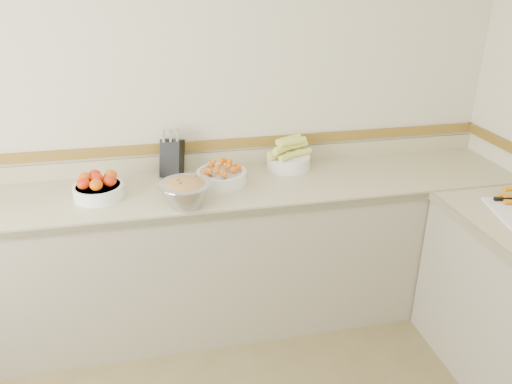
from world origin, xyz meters
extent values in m
plane|color=beige|center=(0.00, 2.00, 1.30)|extent=(4.00, 0.00, 4.00)
cube|color=#BBB288|center=(0.00, 1.68, 0.88)|extent=(4.00, 0.65, 0.04)
cube|color=gray|center=(0.00, 1.68, 0.43)|extent=(4.00, 0.63, 0.86)
cube|color=gray|center=(0.00, 1.36, 0.88)|extent=(4.00, 0.02, 0.04)
cube|color=#BBB288|center=(0.00, 1.99, 0.95)|extent=(4.00, 0.02, 0.10)
cube|color=olive|center=(0.00, 1.99, 1.05)|extent=(4.00, 0.02, 0.06)
cube|color=black|center=(-0.05, 1.90, 1.01)|extent=(0.17, 0.18, 0.24)
cylinder|color=silver|center=(-0.09, 1.87, 1.16)|extent=(0.03, 0.03, 0.06)
cylinder|color=silver|center=(-0.05, 1.87, 1.16)|extent=(0.03, 0.03, 0.06)
cylinder|color=silver|center=(-0.01, 1.87, 1.16)|extent=(0.03, 0.03, 0.06)
cylinder|color=silver|center=(-0.09, 1.90, 1.16)|extent=(0.03, 0.03, 0.06)
cylinder|color=silver|center=(-0.05, 1.90, 1.16)|extent=(0.03, 0.03, 0.06)
cylinder|color=silver|center=(-0.01, 1.90, 1.16)|extent=(0.03, 0.03, 0.06)
cylinder|color=silver|center=(-0.09, 1.92, 1.16)|extent=(0.03, 0.03, 0.06)
cylinder|color=silver|center=(-0.05, 1.92, 1.16)|extent=(0.03, 0.03, 0.06)
cylinder|color=silver|center=(-0.01, 1.92, 1.16)|extent=(0.03, 0.03, 0.06)
cylinder|color=white|center=(-0.46, 1.68, 0.94)|extent=(0.27, 0.27, 0.07)
torus|color=white|center=(-0.46, 1.68, 0.97)|extent=(0.27, 0.27, 0.01)
cylinder|color=white|center=(-0.46, 1.68, 0.97)|extent=(0.24, 0.24, 0.01)
ellipsoid|color=red|center=(-0.53, 1.64, 1.00)|extent=(0.07, 0.07, 0.06)
ellipsoid|color=#E35208|center=(-0.46, 1.61, 1.00)|extent=(0.07, 0.07, 0.06)
ellipsoid|color=red|center=(-0.40, 1.65, 1.00)|extent=(0.07, 0.07, 0.06)
ellipsoid|color=#E35208|center=(-0.53, 1.72, 1.00)|extent=(0.07, 0.07, 0.06)
ellipsoid|color=red|center=(-0.46, 1.69, 1.00)|extent=(0.07, 0.07, 0.06)
ellipsoid|color=#E35208|center=(-0.40, 1.73, 1.00)|extent=(0.07, 0.07, 0.06)
ellipsoid|color=red|center=(-0.48, 1.75, 1.00)|extent=(0.07, 0.07, 0.06)
cylinder|color=white|center=(0.22, 1.73, 0.94)|extent=(0.29, 0.29, 0.07)
torus|color=white|center=(0.22, 1.73, 0.97)|extent=(0.29, 0.29, 0.01)
cylinder|color=white|center=(0.22, 1.73, 0.97)|extent=(0.25, 0.25, 0.01)
sphere|color=orange|center=(0.15, 1.69, 1.00)|extent=(0.03, 0.03, 0.03)
sphere|color=orange|center=(0.13, 1.71, 1.00)|extent=(0.03, 0.03, 0.03)
sphere|color=orange|center=(0.31, 1.77, 1.00)|extent=(0.03, 0.03, 0.03)
sphere|color=orange|center=(0.22, 1.73, 1.03)|extent=(0.03, 0.03, 0.03)
sphere|color=orange|center=(0.14, 1.69, 1.00)|extent=(0.03, 0.03, 0.03)
sphere|color=orange|center=(0.23, 1.73, 1.04)|extent=(0.03, 0.03, 0.03)
sphere|color=orange|center=(0.22, 1.74, 1.03)|extent=(0.03, 0.03, 0.03)
sphere|color=orange|center=(0.18, 1.74, 1.02)|extent=(0.03, 0.03, 0.03)
sphere|color=orange|center=(0.25, 1.70, 1.02)|extent=(0.03, 0.03, 0.03)
sphere|color=orange|center=(0.27, 1.82, 1.00)|extent=(0.03, 0.03, 0.03)
sphere|color=orange|center=(0.24, 1.84, 0.99)|extent=(0.03, 0.03, 0.03)
sphere|color=orange|center=(0.22, 1.63, 1.00)|extent=(0.03, 0.03, 0.03)
sphere|color=orange|center=(0.23, 1.64, 1.00)|extent=(0.03, 0.03, 0.03)
sphere|color=orange|center=(0.22, 1.74, 1.03)|extent=(0.03, 0.03, 0.03)
sphere|color=orange|center=(0.15, 1.76, 1.00)|extent=(0.03, 0.03, 0.03)
sphere|color=orange|center=(0.13, 1.76, 1.00)|extent=(0.03, 0.03, 0.03)
sphere|color=orange|center=(0.28, 1.74, 1.02)|extent=(0.03, 0.03, 0.03)
sphere|color=orange|center=(0.20, 1.80, 1.01)|extent=(0.03, 0.03, 0.03)
sphere|color=orange|center=(0.24, 1.74, 1.03)|extent=(0.03, 0.03, 0.03)
sphere|color=orange|center=(0.28, 1.73, 1.01)|extent=(0.03, 0.03, 0.03)
sphere|color=orange|center=(0.32, 1.71, 1.00)|extent=(0.03, 0.03, 0.03)
sphere|color=orange|center=(0.20, 1.70, 1.02)|extent=(0.03, 0.03, 0.03)
sphere|color=orange|center=(0.23, 1.73, 1.03)|extent=(0.03, 0.03, 0.03)
sphere|color=orange|center=(0.29, 1.76, 1.01)|extent=(0.03, 0.03, 0.03)
sphere|color=orange|center=(0.25, 1.71, 1.02)|extent=(0.03, 0.03, 0.03)
sphere|color=orange|center=(0.32, 1.75, 1.00)|extent=(0.03, 0.03, 0.03)
sphere|color=orange|center=(0.31, 1.73, 1.00)|extent=(0.03, 0.03, 0.03)
sphere|color=orange|center=(0.23, 1.72, 1.04)|extent=(0.03, 0.03, 0.03)
sphere|color=orange|center=(0.24, 1.75, 1.03)|extent=(0.03, 0.03, 0.03)
sphere|color=orange|center=(0.27, 1.69, 1.02)|extent=(0.03, 0.03, 0.03)
cylinder|color=white|center=(0.67, 1.88, 0.94)|extent=(0.27, 0.27, 0.08)
torus|color=white|center=(0.67, 1.88, 0.98)|extent=(0.27, 0.27, 0.01)
cylinder|color=#F0F566|center=(0.61, 1.86, 1.00)|extent=(0.18, 0.12, 0.04)
cylinder|color=#F0F566|center=(0.67, 1.84, 1.00)|extent=(0.17, 0.14, 0.04)
cylinder|color=#F0F566|center=(0.73, 1.87, 1.00)|extent=(0.18, 0.10, 0.04)
cylinder|color=#F0F566|center=(0.62, 1.91, 1.00)|extent=(0.18, 0.13, 0.04)
cylinder|color=#F0F566|center=(0.70, 1.92, 1.00)|extent=(0.18, 0.09, 0.04)
cylinder|color=#F0F566|center=(0.65, 1.88, 1.04)|extent=(0.17, 0.13, 0.04)
cylinder|color=#F0F566|center=(0.71, 1.89, 1.04)|extent=(0.18, 0.10, 0.04)
cylinder|color=#F0F566|center=(0.67, 1.91, 1.08)|extent=(0.18, 0.12, 0.04)
cylinder|color=#F0F566|center=(0.63, 1.85, 1.04)|extent=(0.17, 0.14, 0.04)
cylinder|color=#F0F566|center=(0.69, 1.86, 1.08)|extent=(0.18, 0.09, 0.04)
cylinder|color=#B2B2BA|center=(0.00, 1.47, 0.97)|extent=(0.28, 0.28, 0.13)
torus|color=#B2B2BA|center=(0.00, 1.47, 1.03)|extent=(0.28, 0.28, 0.01)
ellipsoid|color=red|center=(0.00, 1.47, 1.02)|extent=(0.23, 0.23, 0.07)
cube|color=red|center=(0.00, 1.47, 1.04)|extent=(0.02, 0.02, 0.02)
cube|color=#84C761|center=(0.00, 1.47, 1.03)|extent=(0.02, 0.02, 0.02)
cube|color=red|center=(-0.02, 1.46, 1.03)|extent=(0.03, 0.03, 0.02)
cube|color=#84C761|center=(-0.03, 1.44, 1.05)|extent=(0.02, 0.02, 0.02)
cube|color=red|center=(0.00, 1.46, 1.04)|extent=(0.03, 0.03, 0.02)
cube|color=#84C761|center=(0.01, 1.50, 1.04)|extent=(0.02, 0.02, 0.02)
cube|color=red|center=(0.05, 1.46, 1.04)|extent=(0.02, 0.02, 0.02)
cube|color=#84C761|center=(-0.05, 1.47, 1.05)|extent=(0.03, 0.03, 0.02)
cube|color=red|center=(0.05, 1.53, 1.04)|extent=(0.03, 0.03, 0.02)
cube|color=#84C761|center=(0.00, 1.49, 1.03)|extent=(0.03, 0.03, 0.02)
cube|color=red|center=(-0.01, 1.50, 1.03)|extent=(0.02, 0.02, 0.02)
cube|color=#84C761|center=(-0.06, 1.53, 1.03)|extent=(0.02, 0.02, 0.02)
cube|color=red|center=(0.03, 1.43, 1.03)|extent=(0.03, 0.03, 0.02)
cube|color=#84C761|center=(0.02, 1.47, 1.03)|extent=(0.02, 0.02, 0.02)
cube|color=black|center=(1.67, 1.15, 0.92)|extent=(0.10, 0.04, 0.02)
camera|label=1|loc=(-0.14, -0.94, 2.07)|focal=35.00mm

